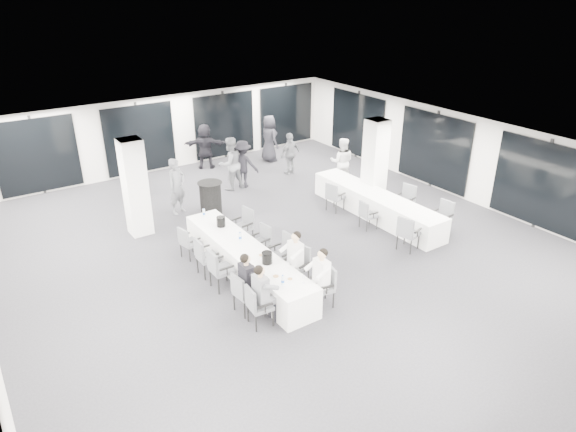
% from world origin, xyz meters
% --- Properties ---
extents(room, '(14.04, 16.04, 2.84)m').
position_xyz_m(room, '(0.89, 1.11, 1.39)').
color(room, '#242429').
rests_on(room, ground).
extents(column_left, '(0.60, 0.60, 2.80)m').
position_xyz_m(column_left, '(-2.80, 3.20, 1.40)').
color(column_left, white).
rests_on(column_left, floor).
extents(column_right, '(0.60, 0.60, 2.80)m').
position_xyz_m(column_right, '(4.20, 1.00, 1.40)').
color(column_right, white).
rests_on(column_right, floor).
extents(banquet_table_main, '(0.90, 5.00, 0.75)m').
position_xyz_m(banquet_table_main, '(-1.44, -0.57, 0.38)').
color(banquet_table_main, silver).
rests_on(banquet_table_main, floor).
extents(banquet_table_side, '(0.90, 5.00, 0.75)m').
position_xyz_m(banquet_table_side, '(3.60, 0.21, 0.38)').
color(banquet_table_side, silver).
rests_on(banquet_table_side, floor).
extents(cocktail_table, '(0.76, 0.76, 1.06)m').
position_xyz_m(cocktail_table, '(-0.53, 3.20, 0.54)').
color(cocktail_table, black).
rests_on(cocktail_table, floor).
extents(chair_main_left_near, '(0.52, 0.56, 0.94)m').
position_xyz_m(chair_main_left_near, '(-2.27, -2.47, 0.54)').
color(chair_main_left_near, '#53575B').
rests_on(chair_main_left_near, floor).
extents(chair_main_left_second, '(0.53, 0.58, 0.96)m').
position_xyz_m(chair_main_left_second, '(-2.28, -1.91, 0.55)').
color(chair_main_left_second, '#53575B').
rests_on(chair_main_left_second, floor).
extents(chair_main_left_mid, '(0.52, 0.58, 1.02)m').
position_xyz_m(chair_main_left_mid, '(-2.28, -0.75, 0.58)').
color(chair_main_left_mid, '#53575B').
rests_on(chair_main_left_mid, floor).
extents(chair_main_left_fourth, '(0.50, 0.57, 0.99)m').
position_xyz_m(chair_main_left_fourth, '(-2.28, -0.01, 0.57)').
color(chair_main_left_fourth, '#53575B').
rests_on(chair_main_left_fourth, floor).
extents(chair_main_left_far, '(0.53, 0.56, 0.88)m').
position_xyz_m(chair_main_left_far, '(-2.27, 1.02, 0.50)').
color(chair_main_left_far, '#53575B').
rests_on(chair_main_left_far, floor).
extents(chair_main_right_near, '(0.57, 0.60, 0.95)m').
position_xyz_m(chair_main_right_near, '(-0.61, -2.66, 0.54)').
color(chair_main_right_near, '#53575B').
rests_on(chair_main_right_near, floor).
extents(chair_main_right_second, '(0.61, 0.64, 1.00)m').
position_xyz_m(chair_main_right_second, '(-0.61, -1.63, 0.57)').
color(chair_main_right_second, '#53575B').
rests_on(chair_main_right_second, floor).
extents(chair_main_right_mid, '(0.56, 0.61, 1.04)m').
position_xyz_m(chair_main_right_mid, '(-0.60, -1.01, 0.59)').
color(chair_main_right_mid, '#53575B').
rests_on(chair_main_right_mid, floor).
extents(chair_main_right_fourth, '(0.50, 0.54, 0.88)m').
position_xyz_m(chair_main_right_fourth, '(-0.62, 0.01, 0.50)').
color(chair_main_right_fourth, '#53575B').
rests_on(chair_main_right_fourth, floor).
extents(chair_main_right_far, '(0.57, 0.62, 1.00)m').
position_xyz_m(chair_main_right_far, '(-0.60, 0.97, 0.57)').
color(chair_main_right_far, '#53575B').
rests_on(chair_main_right_far, floor).
extents(chair_side_left_near, '(0.61, 0.64, 0.99)m').
position_xyz_m(chair_side_left_near, '(2.77, -1.89, 0.57)').
color(chair_side_left_near, '#53575B').
rests_on(chair_side_left_near, floor).
extents(chair_side_left_mid, '(0.48, 0.52, 0.87)m').
position_xyz_m(chair_side_left_mid, '(2.78, -0.29, 0.49)').
color(chair_side_left_mid, '#53575B').
rests_on(chair_side_left_mid, floor).
extents(chair_side_left_far, '(0.56, 0.59, 0.94)m').
position_xyz_m(chair_side_left_far, '(2.77, 1.24, 0.53)').
color(chair_side_left_far, '#53575B').
rests_on(chair_side_left_far, floor).
extents(chair_side_right_near, '(0.53, 0.58, 0.96)m').
position_xyz_m(chair_side_right_near, '(4.44, -1.70, 0.55)').
color(chair_side_right_near, '#53575B').
rests_on(chair_side_right_near, floor).
extents(chair_side_right_mid, '(0.58, 0.61, 0.97)m').
position_xyz_m(chair_side_right_mid, '(4.44, -0.25, 0.55)').
color(chair_side_right_mid, '#53575B').
rests_on(chair_side_right_mid, floor).
extents(chair_side_right_far, '(0.49, 0.54, 0.91)m').
position_xyz_m(chair_side_right_far, '(4.43, 1.19, 0.52)').
color(chair_side_right_far, '#53575B').
rests_on(chair_side_right_far, floor).
extents(seated_guest_a, '(0.50, 0.38, 1.44)m').
position_xyz_m(seated_guest_a, '(-2.11, -2.48, 0.81)').
color(seated_guest_a, slate).
rests_on(seated_guest_a, floor).
extents(seated_guest_b, '(0.50, 0.38, 1.44)m').
position_xyz_m(seated_guest_b, '(-2.11, -1.90, 0.81)').
color(seated_guest_b, black).
rests_on(seated_guest_b, floor).
extents(seated_guest_c, '(0.50, 0.38, 1.44)m').
position_xyz_m(seated_guest_c, '(-0.77, -2.65, 0.81)').
color(seated_guest_c, white).
rests_on(seated_guest_c, floor).
extents(seated_guest_d, '(0.50, 0.38, 1.44)m').
position_xyz_m(seated_guest_d, '(-0.77, -1.65, 0.81)').
color(seated_guest_d, white).
rests_on(seated_guest_d, floor).
extents(standing_guest_a, '(0.90, 0.82, 2.01)m').
position_xyz_m(standing_guest_a, '(-1.32, 3.88, 1.00)').
color(standing_guest_a, slate).
rests_on(standing_guest_a, floor).
extents(standing_guest_b, '(1.08, 0.73, 2.10)m').
position_xyz_m(standing_guest_b, '(1.00, 4.71, 1.05)').
color(standing_guest_b, slate).
rests_on(standing_guest_b, floor).
extents(standing_guest_c, '(1.30, 1.31, 1.89)m').
position_xyz_m(standing_guest_c, '(1.47, 4.67, 0.95)').
color(standing_guest_c, black).
rests_on(standing_guest_c, floor).
extents(standing_guest_d, '(1.15, 0.80, 1.78)m').
position_xyz_m(standing_guest_d, '(3.58, 4.85, 0.89)').
color(standing_guest_d, slate).
rests_on(standing_guest_d, floor).
extents(standing_guest_e, '(0.66, 1.03, 2.09)m').
position_xyz_m(standing_guest_e, '(3.75, 6.56, 1.04)').
color(standing_guest_e, black).
rests_on(standing_guest_e, floor).
extents(standing_guest_f, '(1.93, 1.51, 1.98)m').
position_xyz_m(standing_guest_f, '(1.24, 7.20, 0.99)').
color(standing_guest_f, black).
rests_on(standing_guest_f, floor).
extents(standing_guest_g, '(0.86, 0.87, 1.87)m').
position_xyz_m(standing_guest_g, '(-1.84, 5.96, 0.93)').
color(standing_guest_g, slate).
rests_on(standing_guest_g, floor).
extents(standing_guest_h, '(1.08, 1.04, 1.93)m').
position_xyz_m(standing_guest_h, '(4.45, 2.90, 0.97)').
color(standing_guest_h, white).
rests_on(standing_guest_h, floor).
extents(ice_bucket_near, '(0.24, 0.24, 0.28)m').
position_xyz_m(ice_bucket_near, '(-1.39, -1.47, 0.89)').
color(ice_bucket_near, black).
rests_on(ice_bucket_near, banquet_table_main).
extents(ice_bucket_far, '(0.23, 0.23, 0.27)m').
position_xyz_m(ice_bucket_far, '(-1.36, 0.86, 0.88)').
color(ice_bucket_far, black).
rests_on(ice_bucket_far, banquet_table_main).
extents(water_bottle_a, '(0.07, 0.07, 0.23)m').
position_xyz_m(water_bottle_a, '(-1.60, -2.44, 0.86)').
color(water_bottle_a, silver).
rests_on(water_bottle_a, banquet_table_main).
extents(water_bottle_b, '(0.07, 0.07, 0.23)m').
position_xyz_m(water_bottle_b, '(-1.35, -0.16, 0.86)').
color(water_bottle_b, silver).
rests_on(water_bottle_b, banquet_table_main).
extents(water_bottle_c, '(0.07, 0.07, 0.22)m').
position_xyz_m(water_bottle_c, '(-1.47, 1.67, 0.86)').
color(water_bottle_c, silver).
rests_on(water_bottle_c, banquet_table_main).
extents(plate_a, '(0.22, 0.22, 0.03)m').
position_xyz_m(plate_a, '(-1.55, -2.09, 0.76)').
color(plate_a, white).
rests_on(plate_a, banquet_table_main).
extents(plate_b, '(0.18, 0.18, 0.03)m').
position_xyz_m(plate_b, '(-1.35, -2.36, 0.76)').
color(plate_b, white).
rests_on(plate_b, banquet_table_main).
extents(plate_c, '(0.21, 0.21, 0.03)m').
position_xyz_m(plate_c, '(-1.31, -1.10, 0.76)').
color(plate_c, white).
rests_on(plate_c, banquet_table_main).
extents(wine_glass, '(0.08, 0.08, 0.20)m').
position_xyz_m(wine_glass, '(-1.19, -2.64, 0.90)').
color(wine_glass, silver).
rests_on(wine_glass, banquet_table_main).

